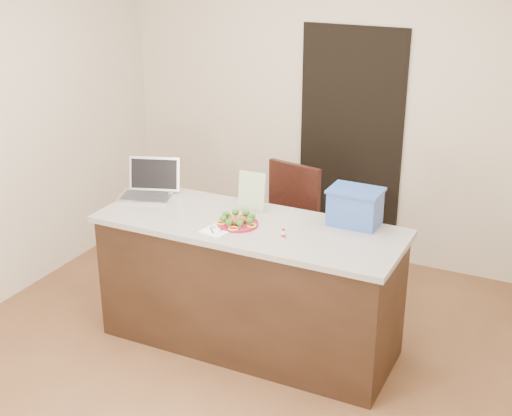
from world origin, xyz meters
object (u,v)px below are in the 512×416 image
at_px(napkin, 216,231).
at_px(yogurt_bottle, 283,234).
at_px(island, 249,285).
at_px(chair, 288,223).
at_px(blue_box, 355,207).
at_px(laptop, 150,186).
at_px(plate, 238,223).

distance_m(napkin, yogurt_bottle, 0.44).
distance_m(island, chair, 0.85).
relative_size(blue_box, chair, 0.33).
distance_m(yogurt_bottle, chair, 1.09).
xyz_separation_m(island, napkin, (-0.13, -0.21, 0.46)).
relative_size(island, napkin, 12.68).
relative_size(yogurt_bottle, laptop, 0.15).
distance_m(plate, laptop, 0.86).
bearing_deg(blue_box, laptop, -174.09).
bearing_deg(chair, napkin, -81.88).
xyz_separation_m(yogurt_bottle, chair, (-0.38, 0.96, -0.36)).
bearing_deg(blue_box, island, -154.50).
bearing_deg(island, chair, 95.31).
distance_m(plate, chair, 0.96).
bearing_deg(laptop, blue_box, -14.13).
relative_size(plate, chair, 0.26).
relative_size(plate, blue_box, 0.80).
xyz_separation_m(plate, napkin, (-0.08, -0.15, -0.01)).
height_order(laptop, blue_box, laptop).
distance_m(laptop, blue_box, 1.52).
bearing_deg(napkin, yogurt_bottle, 11.50).
distance_m(blue_box, chair, 1.00).
bearing_deg(blue_box, chair, 143.14).
bearing_deg(napkin, island, 58.50).
bearing_deg(plate, island, 49.04).
xyz_separation_m(yogurt_bottle, blue_box, (0.33, 0.41, 0.10)).
bearing_deg(laptop, napkin, -45.29).
height_order(plate, chair, chair).
bearing_deg(laptop, island, -29.20).
height_order(napkin, chair, chair).
height_order(island, laptop, laptop).
bearing_deg(blue_box, napkin, -145.77).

